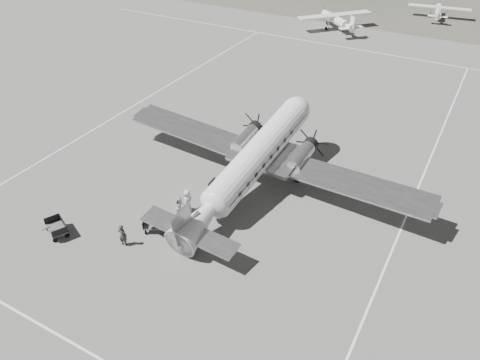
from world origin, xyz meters
name	(u,v)px	position (x,y,z in m)	size (l,w,h in m)	color
ground	(226,213)	(0.00, 0.00, 0.00)	(260.00, 260.00, 0.00)	slate
taxi_line_near	(94,356)	(0.00, -14.00, 0.01)	(60.00, 0.15, 0.01)	white
taxi_line_right	(384,269)	(12.00, 0.00, 0.01)	(0.15, 80.00, 0.01)	white
taxi_line_left	(128,109)	(-18.00, 10.00, 0.01)	(0.15, 60.00, 0.01)	white
taxi_line_horizon	(374,52)	(0.00, 40.00, 0.01)	(90.00, 0.15, 0.01)	white
dc3_airliner	(253,163)	(0.35, 3.57, 2.61)	(27.38, 19.00, 5.21)	silver
light_plane_left	(336,21)	(-8.10, 47.05, 1.25)	(12.08, 9.80, 2.51)	white
light_plane_right	(438,12)	(4.52, 60.96, 1.02)	(9.85, 7.99, 2.04)	white
baggage_cart_near	(156,225)	(-3.39, -4.12, 0.50)	(1.79, 1.26, 1.01)	#515151
baggage_cart_far	(57,228)	(-9.24, -7.85, 0.54)	(1.89, 1.34, 1.07)	#515151
ground_crew	(123,235)	(-4.38, -6.43, 0.88)	(0.64, 0.42, 1.75)	#2D2D2D
ramp_agent	(180,207)	(-2.68, -2.00, 0.90)	(0.88, 0.68, 1.80)	#B6B6B4
passenger	(187,201)	(-2.63, -1.17, 0.96)	(0.94, 0.61, 1.92)	silver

